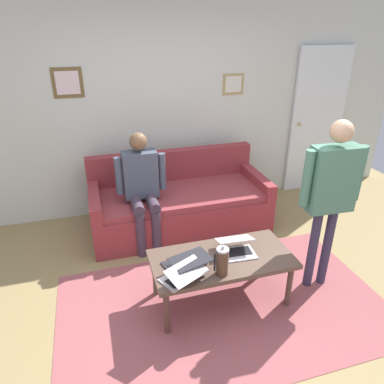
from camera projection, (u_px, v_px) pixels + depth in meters
The scene contains 12 objects.
ground_plane at pixel (213, 313), 3.11m from camera, with size 7.68×7.68×0.00m, color #957F4F.
area_rug at pixel (224, 306), 3.18m from camera, with size 2.90×1.69×0.01m, color #9D5053.
back_wall at pixel (157, 108), 4.43m from camera, with size 7.04×0.11×2.70m.
interior_door at pixel (317, 122), 5.08m from camera, with size 0.82×0.09×2.05m.
couch at pixel (179, 204), 4.33m from camera, with size 2.09×0.92×0.88m.
coffee_table at pixel (222, 262), 3.08m from camera, with size 1.23×0.60×0.47m.
laptop_left at pixel (183, 275), 2.79m from camera, with size 0.41×0.38×0.14m.
laptop_center at pixel (236, 248), 3.11m from camera, with size 0.34×0.30×0.15m.
laptop_right at pixel (186, 262), 2.92m from camera, with size 0.41×0.41×0.13m.
french_press at pixel (222, 261), 2.81m from camera, with size 0.12×0.10×0.27m.
person_standing at pixel (331, 187), 3.02m from camera, with size 0.57×0.20×1.62m.
person_seated at pixel (142, 184), 3.83m from camera, with size 0.55×0.51×1.28m.
Camera 1 is at (0.84, 2.19, 2.31)m, focal length 32.99 mm.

